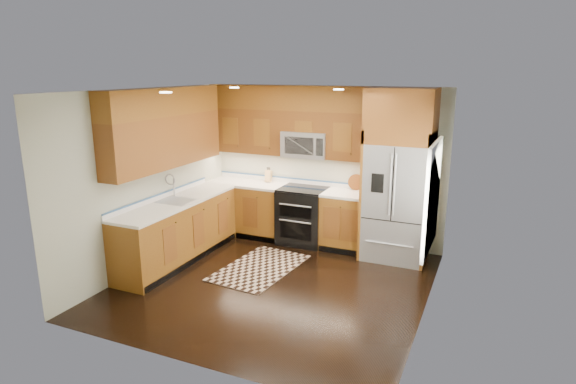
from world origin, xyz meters
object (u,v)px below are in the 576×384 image
at_px(knife_block, 268,176).
at_px(refrigerator, 398,176).
at_px(rug, 260,267).
at_px(range, 303,216).
at_px(utensil_crock, 365,184).

bearing_deg(knife_block, refrigerator, -6.59).
xyz_separation_m(rug, knife_block, (-0.57, 1.49, 1.04)).
relative_size(rug, knife_block, 5.90).
distance_m(refrigerator, rug, 2.48).
distance_m(refrigerator, knife_block, 2.32).
relative_size(refrigerator, knife_block, 10.00).
bearing_deg(range, utensil_crock, 14.28).
distance_m(refrigerator, utensil_crock, 0.69).
distance_m(knife_block, utensil_crock, 1.72).
relative_size(range, refrigerator, 0.36).
bearing_deg(knife_block, range, -17.00).
distance_m(range, utensil_crock, 1.17).
relative_size(refrigerator, rug, 1.70).
bearing_deg(rug, utensil_crock, 58.01).
xyz_separation_m(range, knife_block, (-0.74, 0.23, 0.58)).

